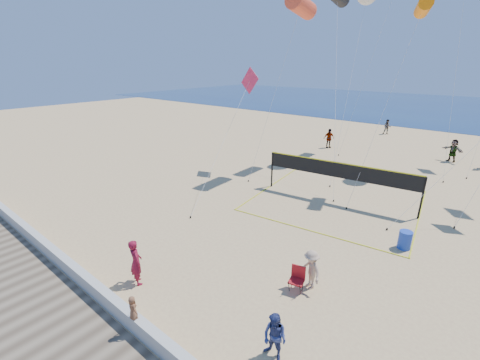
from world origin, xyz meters
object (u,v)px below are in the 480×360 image
Objects in this scene: woman at (136,262)px; camp_chair at (297,277)px; volleyball_net at (339,175)px; trash_barrel at (405,240)px.

camp_chair is (4.75, 3.39, -0.36)m from woman.
woman reaches higher than camp_chair.
camp_chair is 0.11× the size of volleyball_net.
camp_chair is 1.27× the size of trash_barrel.
camp_chair reaches higher than trash_barrel.
camp_chair is at bearing -112.53° from trash_barrel.
woman is 2.16× the size of trash_barrel.
volleyball_net is (-2.21, 8.44, 1.08)m from camp_chair.
woman is at bearing -109.15° from volleyball_net.
woman is 0.18× the size of volleyball_net.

